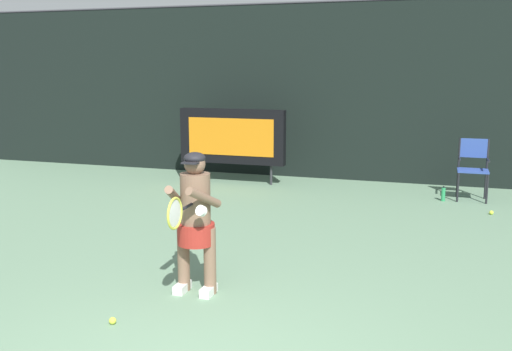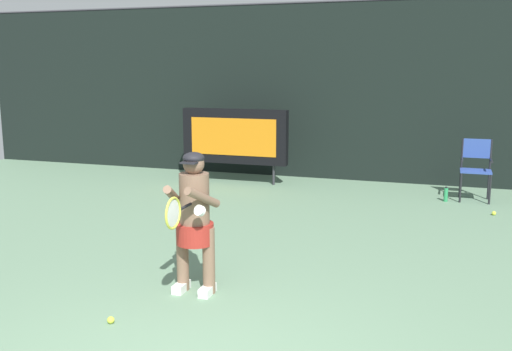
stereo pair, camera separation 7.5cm
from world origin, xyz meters
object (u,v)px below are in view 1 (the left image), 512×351
at_px(water_bottle, 443,194).
at_px(tennis_player, 195,217).
at_px(tennis_racket, 176,213).
at_px(scoreboard, 232,136).
at_px(umpire_chair, 473,165).
at_px(tennis_ball_loose, 491,213).
at_px(tennis_ball_spare, 113,321).

xyz_separation_m(water_bottle, tennis_player, (-2.49, -5.18, 0.69)).
xyz_separation_m(water_bottle, tennis_racket, (-2.47, -5.69, 0.87)).
relative_size(water_bottle, tennis_player, 0.18).
xyz_separation_m(scoreboard, tennis_racket, (1.66, -6.13, 0.04)).
bearing_deg(umpire_chair, tennis_racket, -116.25).
bearing_deg(tennis_player, tennis_ball_loose, 53.75).
bearing_deg(tennis_ball_loose, umpire_chair, 104.30).
relative_size(water_bottle, tennis_racket, 0.44).
bearing_deg(tennis_racket, water_bottle, 76.22).
xyz_separation_m(umpire_chair, tennis_racket, (-2.94, -5.97, 0.37)).
xyz_separation_m(tennis_player, tennis_racket, (0.02, -0.51, 0.17)).
height_order(scoreboard, umpire_chair, scoreboard).
height_order(umpire_chair, tennis_racket, tennis_racket).
bearing_deg(tennis_ball_loose, water_bottle, 133.93).
height_order(tennis_player, tennis_ball_loose, tennis_player).
relative_size(water_bottle, tennis_ball_loose, 3.90).
bearing_deg(tennis_player, umpire_chair, 61.47).
xyz_separation_m(scoreboard, tennis_ball_spare, (1.20, -6.59, -0.91)).
height_order(umpire_chair, tennis_ball_spare, umpire_chair).
distance_m(scoreboard, water_bottle, 4.23).
distance_m(scoreboard, tennis_ball_spare, 6.76).
distance_m(scoreboard, umpire_chair, 4.61).
height_order(scoreboard, tennis_ball_spare, scoreboard).
bearing_deg(water_bottle, umpire_chair, 30.27).
bearing_deg(water_bottle, tennis_player, -115.69).
bearing_deg(water_bottle, scoreboard, 173.84).
xyz_separation_m(tennis_racket, tennis_ball_spare, (-0.46, -0.45, -0.95)).
relative_size(tennis_racket, tennis_ball_spare, 8.85).
bearing_deg(tennis_player, scoreboard, 106.17).
bearing_deg(umpire_chair, scoreboard, 177.91).
xyz_separation_m(water_bottle, tennis_ball_loose, (0.74, -0.77, -0.09)).
relative_size(scoreboard, tennis_racket, 3.65).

